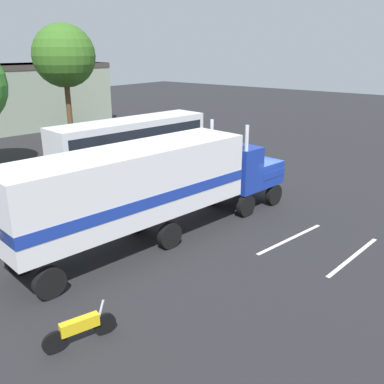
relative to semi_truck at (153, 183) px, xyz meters
The scene contains 9 objects.
ground_plane 7.18m from the semi_truck, ahead, with size 120.00×120.00×0.00m, color #232326.
lane_stripe_near 6.38m from the semi_truck, 52.31° to the right, with size 4.40×0.16×0.01m, color silver.
lane_stripe_mid 8.56m from the semi_truck, 63.68° to the right, with size 4.40×0.16×0.01m, color silver.
semi_truck is the anchor object (origin of this frame).
person_bystander 3.38m from the semi_truck, 79.85° to the left, with size 0.40×0.48×1.63m.
parked_bus 11.03m from the semi_truck, 50.75° to the left, with size 11.24×4.00×3.40m.
motorcycle 7.26m from the semi_truck, 154.28° to the right, with size 2.04×0.73×1.12m.
tree_left 21.16m from the semi_truck, 62.78° to the left, with size 4.98×4.98×9.70m.
building_backdrop 29.89m from the semi_truck, 72.27° to the left, with size 21.70×8.83×6.30m.
Camera 1 is at (-18.73, -10.39, 7.86)m, focal length 39.51 mm.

